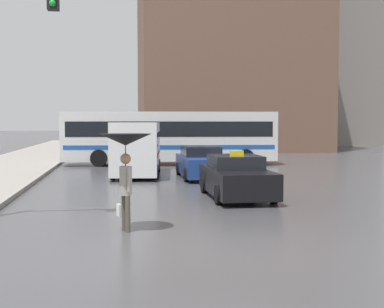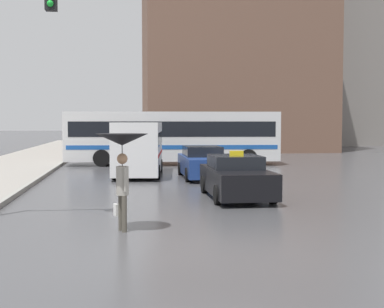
{
  "view_description": "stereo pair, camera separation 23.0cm",
  "coord_description": "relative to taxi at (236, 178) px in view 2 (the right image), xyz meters",
  "views": [
    {
      "loc": [
        -1.94,
        -10.38,
        2.49
      ],
      "look_at": [
        0.58,
        7.74,
        1.4
      ],
      "focal_mm": 50.0,
      "sensor_mm": 36.0,
      "label": 1
    },
    {
      "loc": [
        -1.71,
        -10.41,
        2.49
      ],
      "look_at": [
        0.58,
        7.74,
        1.4
      ],
      "focal_mm": 50.0,
      "sensor_mm": 36.0,
      "label": 2
    }
  ],
  "objects": [
    {
      "name": "ground_plane",
      "position": [
        -1.92,
        -6.78,
        -0.66
      ],
      "size": [
        300.0,
        300.0,
        0.0
      ],
      "primitive_type": "plane",
      "color": "#424244"
    },
    {
      "name": "building_tower_near",
      "position": [
        5.96,
        30.31,
        11.89
      ],
      "size": [
        15.64,
        12.51,
        25.11
      ],
      "color": "brown",
      "rests_on": "ground_plane"
    },
    {
      "name": "pedestrian_with_umbrella",
      "position": [
        -3.7,
        -5.01,
        1.21
      ],
      "size": [
        1.18,
        1.18,
        2.23
      ],
      "rotation": [
        0.0,
        0.0,
        1.92
      ],
      "color": "#4C473D",
      "rests_on": "ground_plane"
    },
    {
      "name": "taxi",
      "position": [
        0.0,
        0.0,
        0.0
      ],
      "size": [
        1.91,
        4.4,
        1.55
      ],
      "rotation": [
        0.0,
        0.0,
        3.14
      ],
      "color": "black",
      "rests_on": "ground_plane"
    },
    {
      "name": "sedan_red",
      "position": [
        -0.17,
        6.37,
        0.01
      ],
      "size": [
        1.91,
        4.75,
        1.41
      ],
      "rotation": [
        0.0,
        0.0,
        3.14
      ],
      "color": "navy",
      "rests_on": "ground_plane"
    },
    {
      "name": "ambulance_van",
      "position": [
        -2.98,
        7.86,
        0.72
      ],
      "size": [
        2.56,
        5.91,
        2.48
      ],
      "rotation": [
        0.0,
        0.0,
        3.04
      ],
      "color": "white",
      "rests_on": "ground_plane"
    },
    {
      "name": "city_bus",
      "position": [
        -0.86,
        13.99,
        1.06
      ],
      "size": [
        12.44,
        3.29,
        3.09
      ],
      "rotation": [
        0.0,
        0.0,
        -1.64
      ],
      "color": "silver",
      "rests_on": "ground_plane"
    }
  ]
}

